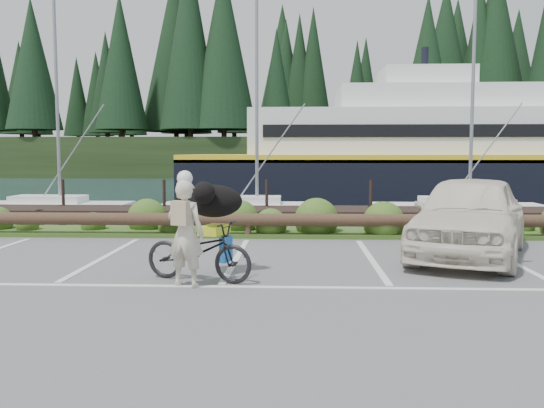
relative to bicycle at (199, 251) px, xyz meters
The scene contains 8 objects.
ground 0.62m from the bicycle, ahead, with size 72.00×72.00×0.00m, color #565759.
harbor_backdrop 78.46m from the bicycle, 89.42° to the left, with size 170.00×160.00×30.00m.
vegetation_strip 5.32m from the bicycle, 85.68° to the left, with size 34.00×1.60×0.10m, color #3D5B21.
log_rail 4.63m from the bicycle, 85.03° to the left, with size 32.00×0.30×0.60m, color #443021, non-canonical shape.
bicycle is the anchor object (origin of this frame).
cyclist 0.55m from the bicycle, 107.22° to the right, with size 0.60×0.39×1.64m, color beige.
dog 0.96m from the bicycle, 72.78° to the left, with size 0.95×0.47×0.55m, color black.
parked_car 5.50m from the bicycle, 25.46° to the left, with size 1.92×4.78×1.63m, color white.
Camera 1 is at (1.17, -9.01, 2.05)m, focal length 38.00 mm.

